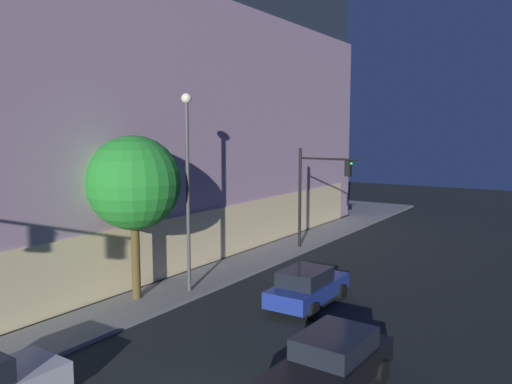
% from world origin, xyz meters
% --- Properties ---
extents(modern_building, '(34.21, 27.92, 17.59)m').
position_xyz_m(modern_building, '(14.27, 22.79, 8.71)').
color(modern_building, '#4C4C51').
rests_on(modern_building, ground).
extents(traffic_light_far_corner, '(0.40, 3.79, 6.00)m').
position_xyz_m(traffic_light_far_corner, '(18.38, 5.67, 4.07)').
color(traffic_light_far_corner, black).
rests_on(traffic_light_far_corner, sidewalk_corner).
extents(street_lamp_sidewalk, '(0.44, 0.44, 8.58)m').
position_xyz_m(street_lamp_sidewalk, '(8.05, 6.76, 5.48)').
color(street_lamp_sidewalk, '#484848').
rests_on(street_lamp_sidewalk, sidewalk_corner).
extents(sidewalk_tree, '(3.89, 3.89, 6.82)m').
position_xyz_m(sidewalk_tree, '(6.10, 7.98, 5.00)').
color(sidewalk_tree, '#51421E').
rests_on(sidewalk_tree, sidewalk_corner).
extents(car_black, '(4.78, 2.26, 1.60)m').
position_xyz_m(car_black, '(3.63, -2.03, 0.82)').
color(car_black, black).
rests_on(car_black, ground).
extents(car_blue, '(4.44, 2.05, 1.59)m').
position_xyz_m(car_blue, '(9.53, 1.70, 0.82)').
color(car_blue, navy).
rests_on(car_blue, ground).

